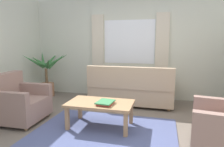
# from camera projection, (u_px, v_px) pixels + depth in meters

# --- Properties ---
(ground_plane) EXTENTS (6.24, 6.24, 0.00)m
(ground_plane) POSITION_uv_depth(u_px,v_px,m) (105.00, 132.00, 3.25)
(ground_plane) COLOR #6B6056
(wall_back) EXTENTS (5.32, 0.12, 2.60)m
(wall_back) POSITION_uv_depth(u_px,v_px,m) (129.00, 48.00, 5.21)
(wall_back) COLOR beige
(wall_back) RESTS_ON ground_plane
(window_with_curtains) EXTENTS (1.98, 0.07, 1.40)m
(window_with_curtains) POSITION_uv_depth(u_px,v_px,m) (129.00, 42.00, 5.11)
(window_with_curtains) COLOR white
(area_rug) EXTENTS (2.27, 1.62, 0.01)m
(area_rug) POSITION_uv_depth(u_px,v_px,m) (105.00, 132.00, 3.25)
(area_rug) COLOR #4C5684
(area_rug) RESTS_ON ground_plane
(couch) EXTENTS (1.90, 0.82, 0.92)m
(couch) POSITION_uv_depth(u_px,v_px,m) (131.00, 89.00, 4.63)
(couch) COLOR tan
(couch) RESTS_ON ground_plane
(armchair_left) EXTENTS (0.85, 0.87, 0.88)m
(armchair_left) POSITION_uv_depth(u_px,v_px,m) (18.00, 102.00, 3.68)
(armchair_left) COLOR gray
(armchair_left) RESTS_ON ground_plane
(coffee_table) EXTENTS (1.10, 0.64, 0.44)m
(coffee_table) POSITION_uv_depth(u_px,v_px,m) (100.00, 105.00, 3.39)
(coffee_table) COLOR #A87F56
(coffee_table) RESTS_ON ground_plane
(book_stack_on_table) EXTENTS (0.28, 0.34, 0.05)m
(book_stack_on_table) POSITION_uv_depth(u_px,v_px,m) (105.00, 103.00, 3.27)
(book_stack_on_table) COLOR #B23833
(book_stack_on_table) RESTS_ON coffee_table
(potted_plant) EXTENTS (1.24, 1.17, 1.22)m
(potted_plant) POSITION_uv_depth(u_px,v_px,m) (47.00, 75.00, 5.37)
(potted_plant) COLOR #9E6B4C
(potted_plant) RESTS_ON ground_plane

